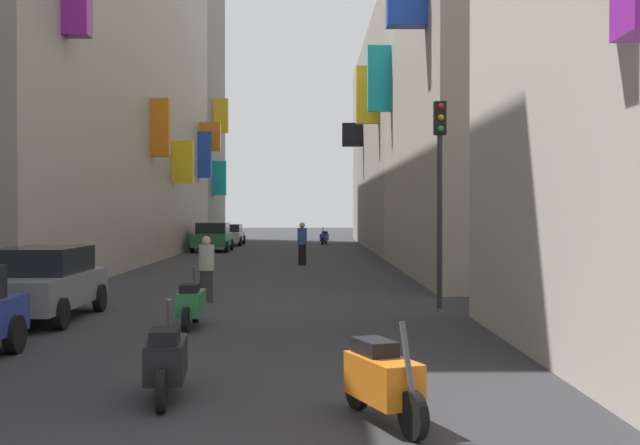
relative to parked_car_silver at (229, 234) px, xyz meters
The scene contains 14 objects.
ground_plane 18.90m from the parked_car_silver, 79.20° to the right, with size 140.00×140.00×0.00m, color #2D2D30.
building_left_mid_c 19.31m from the parked_car_silver, 105.49° to the right, with size 7.28×33.66×20.86m.
building_left_far 12.27m from the parked_car_silver, 126.20° to the left, with size 7.00×10.71×20.81m.
building_right_far 13.00m from the parked_car_silver, ahead, with size 7.32×26.66×12.80m.
parked_car_silver is the anchor object (origin of this frame).
parked_car_grey 34.92m from the parked_car_silver, 90.43° to the right, with size 1.85×4.14×1.47m.
parked_car_green 7.61m from the parked_car_silver, 90.95° to the right, with size 2.00×4.13×1.55m.
scooter_black 41.95m from the parked_car_silver, 85.20° to the right, with size 0.55×1.86×1.13m.
scooter_orange 43.35m from the parked_car_silver, 82.08° to the right, with size 0.79×1.73×1.13m.
scooter_blue 6.28m from the parked_car_silver, 13.09° to the left, with size 0.63×1.98×1.13m.
scooter_green 36.20m from the parked_car_silver, 85.33° to the right, with size 0.46×1.95×1.13m.
pedestrian_crossing 32.04m from the parked_car_silver, 85.16° to the right, with size 0.52×0.52×1.61m.
pedestrian_near_left 19.43m from the parked_car_silver, 75.47° to the right, with size 0.48×0.48×1.74m.
traffic_light_near_corner 34.19m from the parked_car_silver, 76.17° to the right, with size 0.26×0.34×4.69m.
Camera 1 is at (1.68, -2.72, 2.23)m, focal length 45.04 mm.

